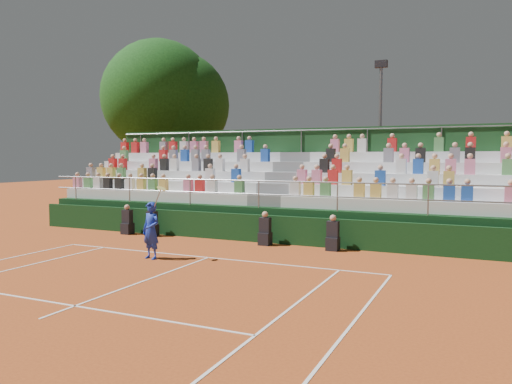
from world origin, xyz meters
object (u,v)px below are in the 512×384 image
at_px(tree_west, 159,98).
at_px(floodlight_mast, 380,127).
at_px(tree_east, 177,105).
at_px(tennis_player, 151,230).

relative_size(tree_west, floodlight_mast, 1.33).
relative_size(tree_west, tree_east, 1.07).
bearing_deg(tree_east, tree_west, -142.33).
bearing_deg(tennis_player, tree_west, 124.54).
distance_m(tree_east, floodlight_mast, 13.35).
bearing_deg(tree_east, tennis_player, -59.06).
height_order(tennis_player, tree_west, tree_west).
distance_m(tennis_player, tree_east, 17.95).
bearing_deg(tennis_player, tree_east, 120.94).
distance_m(tree_west, floodlight_mast, 14.19).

